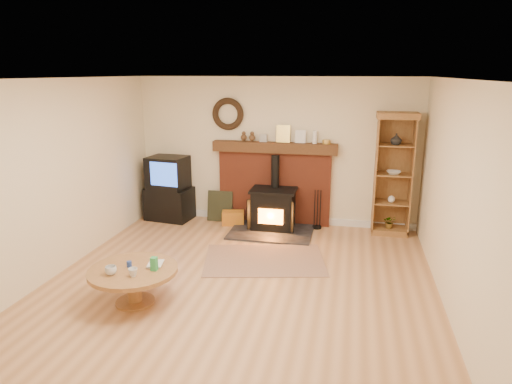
% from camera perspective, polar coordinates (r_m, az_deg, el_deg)
% --- Properties ---
extents(ground, '(5.50, 5.50, 0.00)m').
position_cam_1_polar(ground, '(5.98, -2.32, -11.81)').
color(ground, '#AD7548').
rests_on(ground, ground).
extents(room_shell, '(5.02, 5.52, 2.61)m').
position_cam_1_polar(room_shell, '(5.52, -2.43, 4.79)').
color(room_shell, beige).
rests_on(room_shell, ground).
extents(chimney_breast, '(2.20, 0.22, 1.78)m').
position_cam_1_polar(chimney_breast, '(8.17, 2.31, 1.54)').
color(chimney_breast, brown).
rests_on(chimney_breast, ground).
extents(wood_stove, '(1.40, 1.00, 1.28)m').
position_cam_1_polar(wood_stove, '(7.90, 2.14, -2.30)').
color(wood_stove, black).
rests_on(wood_stove, ground).
extents(area_rug, '(1.94, 1.54, 0.01)m').
position_cam_1_polar(area_rug, '(6.76, 1.05, -8.47)').
color(area_rug, brown).
rests_on(area_rug, ground).
extents(tv_unit, '(0.87, 0.66, 1.18)m').
position_cam_1_polar(tv_unit, '(8.58, -10.84, 0.31)').
color(tv_unit, black).
rests_on(tv_unit, ground).
extents(curio_cabinet, '(0.66, 0.47, 2.05)m').
position_cam_1_polar(curio_cabinet, '(7.93, 16.75, 2.14)').
color(curio_cabinet, brown).
rests_on(curio_cabinet, ground).
extents(firelog_box, '(0.43, 0.33, 0.24)m').
position_cam_1_polar(firelog_box, '(8.25, -2.87, -3.25)').
color(firelog_box, orange).
rests_on(firelog_box, ground).
extents(leaning_painting, '(0.47, 0.13, 0.56)m').
position_cam_1_polar(leaning_painting, '(8.41, -4.52, -1.77)').
color(leaning_painting, black).
rests_on(leaning_painting, ground).
extents(fire_tools, '(0.16, 0.16, 0.70)m').
position_cam_1_polar(fire_tools, '(8.10, 7.63, -3.62)').
color(fire_tools, black).
rests_on(fire_tools, ground).
extents(coffee_table, '(1.05, 1.05, 0.60)m').
position_cam_1_polar(coffee_table, '(5.63, -15.09, -10.02)').
color(coffee_table, brown).
rests_on(coffee_table, ground).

